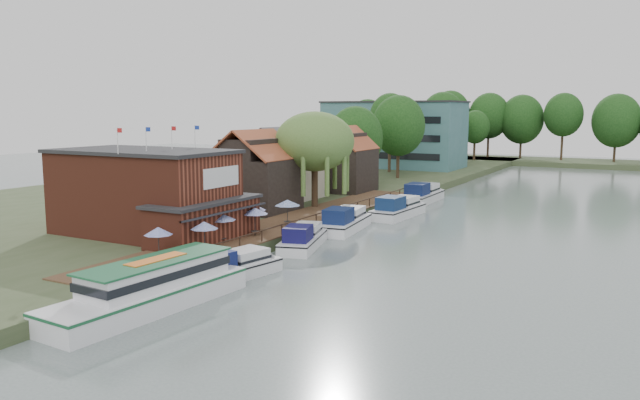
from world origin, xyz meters
The scene contains 29 objects.
ground centered at (0.00, 0.00, 0.00)m, with size 260.00×260.00×0.00m, color slate.
land_bank centered at (-30.00, 35.00, 0.50)m, with size 50.00×140.00×1.00m, color #384728.
quay_deck centered at (-8.00, 10.00, 1.05)m, with size 6.00×50.00×0.10m, color #47301E.
quay_rail centered at (-5.30, 10.50, 1.50)m, with size 0.20×49.00×1.00m, color black, non-canonical shape.
pub centered at (-14.00, -1.00, 4.65)m, with size 20.00×11.00×7.30m, color maroon, non-canonical shape.
hotel_block centered at (-22.00, 70.00, 7.15)m, with size 25.40×12.40×12.30m, color #38666B, non-canonical shape.
cottage_a centered at (-15.00, 14.00, 5.25)m, with size 8.60×7.60×8.50m, color black, non-canonical shape.
cottage_b centered at (-18.00, 24.00, 5.25)m, with size 9.60×8.60×8.50m, color beige, non-canonical shape.
cottage_c centered at (-14.00, 33.00, 5.25)m, with size 7.60×7.60×8.50m, color black, non-canonical shape.
willow centered at (-10.50, 19.00, 6.21)m, with size 8.60×8.60×10.43m, color #476B2D, non-canonical shape.
umbrella_0 centered at (-7.89, -7.94, 2.29)m, with size 1.99×1.99×2.38m, color #1C2E9C, non-canonical shape.
umbrella_1 centered at (-6.50, -4.67, 2.29)m, with size 2.05×2.05×2.38m, color navy, non-canonical shape.
umbrella_2 centered at (-7.68, -1.12, 2.29)m, with size 2.32×2.32×2.38m, color navy, non-canonical shape.
umbrella_3 centered at (-7.05, 2.58, 2.29)m, with size 2.25×2.25×2.38m, color navy, non-canonical shape.
umbrella_4 centered at (-8.21, 4.16, 2.29)m, with size 2.07×2.07×2.38m, color navy, non-canonical shape.
umbrella_5 centered at (-7.11, 7.86, 2.29)m, with size 2.36×2.36×2.38m, color navy, non-canonical shape.
cruiser_0 centered at (-3.01, -6.12, 1.08)m, with size 2.92×9.05×2.16m, color silver, non-canonical shape.
cruiser_1 centered at (-3.59, 4.62, 1.09)m, with size 2.95×9.13×2.18m, color silver, non-canonical shape.
cruiser_2 centered at (-3.96, 13.25, 1.22)m, with size 3.25×10.05×2.44m, color white, non-canonical shape.
cruiser_3 centered at (-2.33, 22.99, 1.23)m, with size 3.28×10.13×2.47m, color silver, non-canonical shape.
cruiser_4 centered at (-3.86, 35.13, 1.29)m, with size 3.41×10.54×2.58m, color silver, non-canonical shape.
tour_boat centered at (-3.16, -13.87, 1.47)m, with size 3.79×13.44×2.93m, color silver, non-canonical shape.
swan centered at (-2.40, -13.31, 0.22)m, with size 0.44×0.44×0.44m, color white.
bank_tree_0 centered at (-16.38, 41.49, 6.58)m, with size 8.00×8.00×11.16m, color #143811, non-canonical shape.
bank_tree_1 centered at (-13.73, 51.46, 7.46)m, with size 8.22×8.22×12.91m, color #143811, non-canonical shape.
bank_tree_2 centered at (-18.61, 59.82, 7.74)m, with size 6.99×6.99×13.49m, color #143811, non-canonical shape.
bank_tree_3 centered at (-15.52, 79.11, 8.08)m, with size 8.63×8.63×14.16m, color #143811, non-canonical shape.
bank_tree_4 centered at (-15.59, 86.62, 7.15)m, with size 6.21×6.21×12.29m, color #143811, non-canonical shape.
bank_tree_5 centered at (-12.90, 93.45, 6.30)m, with size 6.19×6.19×10.61m, color #143811, non-canonical shape.
Camera 1 is at (22.41, -39.80, 11.47)m, focal length 35.00 mm.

